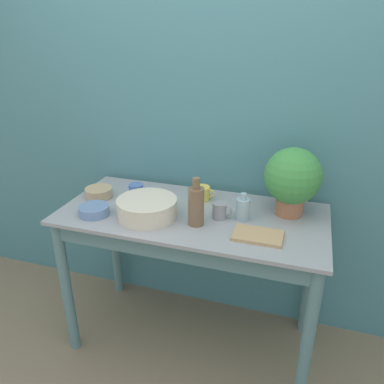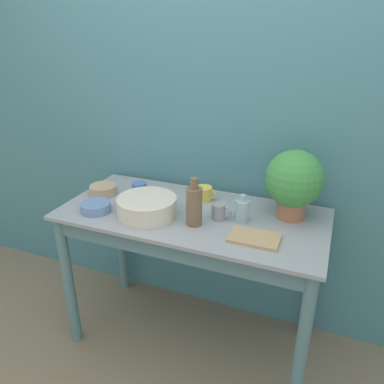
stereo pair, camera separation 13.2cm
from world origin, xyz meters
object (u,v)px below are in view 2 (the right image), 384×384
Objects in this scene: bottle_short at (242,210)px; bottle_tall at (194,205)px; bowl_small_blue at (96,207)px; mug_yellow at (203,193)px; mug_grey at (219,212)px; bowl_wash_large at (147,207)px; bowl_small_tan at (103,190)px; tray_board at (254,238)px; mug_blue at (140,190)px; potted_plant at (294,181)px.

bottle_tall is at bearing -150.20° from bottle_short.
mug_yellow is at bearing 36.37° from bowl_small_blue.
mug_yellow is 1.21× the size of mug_grey.
bottle_tall is 2.36× the size of mug_grey.
bowl_small_tan is at bearing 158.83° from bowl_wash_large.
mug_grey is 0.45× the size of tray_board.
mug_grey is at bearing 44.73° from bottle_tall.
bowl_small_blue is at bearing -116.01° from mug_blue.
bowl_wash_large is at bearing -51.89° from mug_blue.
bottle_tall is at bearing 6.77° from bowl_small_blue.
bottle_short is at bearing 13.85° from bowl_small_blue.
bowl_wash_large reaches higher than mug_grey.
tray_board is (0.58, -0.03, -0.04)m from bowl_wash_large.
potted_plant is 0.51m from bottle_tall.
bowl_small_blue is (-0.48, -0.35, -0.01)m from mug_yellow.
mug_yellow is 0.81× the size of bowl_small_blue.
mug_blue is (-0.42, 0.19, -0.06)m from bottle_tall.
potted_plant reaches higher than mug_blue.
tray_board is at bearing -56.33° from bottle_short.
bowl_small_tan is (-0.37, 0.14, -0.02)m from bowl_wash_large.
bowl_small_tan is (-0.57, -0.15, -0.01)m from mug_yellow.
mug_yellow is (0.21, 0.29, -0.01)m from bowl_wash_large.
bottle_short is at bearing 29.80° from bottle_tall.
potted_plant is 1.54× the size of tray_board.
bottle_short is (-0.22, -0.14, -0.14)m from potted_plant.
bowl_small_tan is at bearing 176.55° from mug_grey.
mug_blue is at bearing -175.57° from potted_plant.
tray_board is at bearing -17.16° from mug_blue.
mug_blue is 0.50× the size of tray_board.
bowl_wash_large is at bearing -164.71° from mug_grey.
bottle_short is 0.63m from mug_blue.
bowl_small_blue is (-0.75, -0.19, -0.04)m from bottle_short.
bowl_wash_large is 0.36m from mug_yellow.
bottle_short is 0.62× the size of tray_board.
mug_blue is 0.76m from tray_board.
potted_plant is at bearing 18.26° from bowl_small_blue.
bowl_wash_large is at bearing -165.50° from bottle_short.
bowl_small_tan is 0.96m from tray_board.
mug_yellow is (-0.06, 0.29, -0.06)m from bottle_tall.
mug_blue reaches higher than tray_board.
mug_yellow is at bearing 138.98° from tray_board.
bowl_wash_large reaches higher than bowl_small_blue.
bottle_tall is 0.55m from bowl_small_blue.
potted_plant is 0.41m from mug_grey.
bowl_wash_large is 0.40m from bowl_small_tan.
bowl_small_blue is at bearing -65.66° from bowl_small_tan.
potted_plant reaches higher than tray_board.
tray_board is at bearing 2.02° from bowl_small_blue.
bowl_wash_large is 2.97× the size of mug_grey.
bowl_small_tan reaches higher than tray_board.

